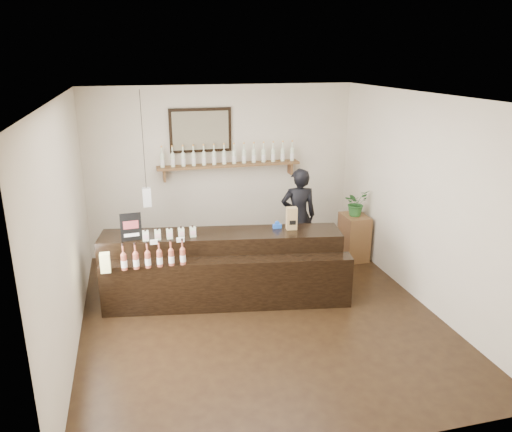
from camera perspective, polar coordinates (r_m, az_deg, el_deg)
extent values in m
plane|color=black|center=(6.71, 0.32, -11.08)|extent=(5.00, 5.00, 0.00)
plane|color=beige|center=(8.51, -3.90, 5.33)|extent=(4.50, 0.00, 4.50)
plane|color=beige|center=(3.96, 9.60, -10.26)|extent=(4.50, 0.00, 4.50)
plane|color=beige|center=(6.02, -20.86, -1.22)|extent=(0.00, 5.00, 5.00)
plane|color=beige|center=(7.04, 18.38, 1.73)|extent=(0.00, 5.00, 5.00)
plane|color=white|center=(5.88, 0.37, 13.51)|extent=(5.00, 5.00, 0.00)
cube|color=brown|center=(8.38, -3.07, 5.85)|extent=(2.40, 0.25, 0.04)
cube|color=brown|center=(8.31, -10.45, 4.61)|extent=(0.04, 0.20, 0.20)
cube|color=brown|center=(8.71, 3.92, 5.48)|extent=(0.04, 0.20, 0.20)
cube|color=black|center=(8.31, -6.37, 9.71)|extent=(1.02, 0.04, 0.72)
cube|color=#3F3828|center=(8.28, -6.34, 9.69)|extent=(0.92, 0.01, 0.62)
cube|color=white|center=(7.55, -12.36, 2.13)|extent=(0.12, 0.12, 0.28)
cylinder|color=black|center=(7.37, -12.80, 8.46)|extent=(0.01, 0.01, 1.41)
cylinder|color=silver|center=(8.22, -10.67, 6.19)|extent=(0.07, 0.07, 0.20)
cone|color=silver|center=(8.20, -10.72, 7.06)|extent=(0.07, 0.07, 0.05)
cylinder|color=silver|center=(8.19, -10.74, 7.47)|extent=(0.02, 0.02, 0.07)
cylinder|color=gold|center=(8.18, -10.76, 7.80)|extent=(0.03, 0.03, 0.02)
cylinder|color=white|center=(8.23, -10.66, 6.05)|extent=(0.07, 0.07, 0.09)
cylinder|color=silver|center=(8.24, -9.49, 6.27)|extent=(0.07, 0.07, 0.20)
cone|color=silver|center=(8.21, -9.53, 7.14)|extent=(0.07, 0.07, 0.05)
cylinder|color=silver|center=(8.20, -9.55, 7.55)|extent=(0.02, 0.02, 0.07)
cylinder|color=gold|center=(8.19, -9.57, 7.87)|extent=(0.03, 0.03, 0.02)
cylinder|color=white|center=(8.24, -9.48, 6.13)|extent=(0.07, 0.07, 0.09)
cylinder|color=silver|center=(8.25, -8.31, 6.35)|extent=(0.07, 0.07, 0.20)
cone|color=silver|center=(8.23, -8.35, 7.22)|extent=(0.07, 0.07, 0.05)
cylinder|color=silver|center=(8.22, -8.37, 7.63)|extent=(0.02, 0.02, 0.07)
cylinder|color=gold|center=(8.21, -8.38, 7.95)|extent=(0.03, 0.03, 0.02)
cylinder|color=white|center=(8.25, -8.30, 6.21)|extent=(0.07, 0.07, 0.09)
cylinder|color=silver|center=(8.27, -7.14, 6.43)|extent=(0.07, 0.07, 0.20)
cone|color=silver|center=(8.24, -7.17, 7.29)|extent=(0.07, 0.07, 0.05)
cylinder|color=silver|center=(8.23, -7.19, 7.70)|extent=(0.02, 0.02, 0.07)
cylinder|color=gold|center=(8.23, -7.20, 8.02)|extent=(0.03, 0.03, 0.02)
cylinder|color=white|center=(8.27, -7.13, 6.29)|extent=(0.07, 0.07, 0.09)
cylinder|color=silver|center=(8.29, -5.97, 6.50)|extent=(0.07, 0.07, 0.20)
cone|color=silver|center=(8.27, -6.00, 7.36)|extent=(0.07, 0.07, 0.05)
cylinder|color=silver|center=(8.26, -6.01, 7.77)|extent=(0.02, 0.02, 0.07)
cylinder|color=gold|center=(8.25, -6.03, 8.09)|extent=(0.03, 0.03, 0.02)
cylinder|color=white|center=(8.29, -5.97, 6.36)|extent=(0.07, 0.07, 0.09)
cylinder|color=silver|center=(8.32, -4.81, 6.57)|extent=(0.07, 0.07, 0.20)
cone|color=silver|center=(8.29, -4.84, 7.43)|extent=(0.07, 0.07, 0.05)
cylinder|color=silver|center=(8.28, -4.85, 7.84)|extent=(0.02, 0.02, 0.07)
cylinder|color=gold|center=(8.27, -4.85, 8.16)|extent=(0.03, 0.03, 0.02)
cylinder|color=white|center=(8.32, -4.81, 6.43)|extent=(0.07, 0.07, 0.09)
cylinder|color=silver|center=(8.34, -3.66, 6.63)|extent=(0.07, 0.07, 0.20)
cone|color=silver|center=(8.32, -3.68, 7.49)|extent=(0.07, 0.07, 0.05)
cylinder|color=silver|center=(8.31, -3.69, 7.90)|extent=(0.02, 0.02, 0.07)
cylinder|color=gold|center=(8.30, -3.69, 8.22)|extent=(0.03, 0.03, 0.02)
cylinder|color=white|center=(8.35, -3.66, 6.50)|extent=(0.07, 0.07, 0.09)
cylinder|color=silver|center=(8.38, -2.51, 6.70)|extent=(0.07, 0.07, 0.20)
cone|color=silver|center=(8.35, -2.53, 7.55)|extent=(0.07, 0.07, 0.05)
cylinder|color=silver|center=(8.34, -2.53, 7.96)|extent=(0.02, 0.02, 0.07)
cylinder|color=gold|center=(8.33, -2.54, 8.27)|extent=(0.03, 0.03, 0.02)
cylinder|color=white|center=(8.38, -2.51, 6.56)|extent=(0.07, 0.07, 0.09)
cylinder|color=silver|center=(8.41, -1.38, 6.76)|extent=(0.07, 0.07, 0.20)
cone|color=silver|center=(8.39, -1.38, 7.61)|extent=(0.07, 0.07, 0.05)
cylinder|color=silver|center=(8.38, -1.39, 8.01)|extent=(0.02, 0.02, 0.07)
cylinder|color=gold|center=(8.37, -1.39, 8.33)|extent=(0.03, 0.03, 0.02)
cylinder|color=white|center=(8.42, -1.38, 6.62)|extent=(0.07, 0.07, 0.09)
cylinder|color=silver|center=(8.45, -0.25, 6.81)|extent=(0.07, 0.07, 0.20)
cone|color=silver|center=(8.43, -0.25, 7.66)|extent=(0.07, 0.07, 0.05)
cylinder|color=silver|center=(8.42, -0.25, 8.06)|extent=(0.02, 0.02, 0.07)
cylinder|color=gold|center=(8.41, -0.25, 8.38)|extent=(0.03, 0.03, 0.02)
cylinder|color=white|center=(8.45, -0.25, 6.68)|extent=(0.07, 0.07, 0.09)
cylinder|color=silver|center=(8.49, 0.86, 6.87)|extent=(0.07, 0.07, 0.20)
cone|color=silver|center=(8.47, 0.87, 7.71)|extent=(0.07, 0.07, 0.05)
cylinder|color=silver|center=(8.46, 0.87, 8.11)|extent=(0.02, 0.02, 0.07)
cylinder|color=gold|center=(8.45, 0.87, 8.42)|extent=(0.03, 0.03, 0.02)
cylinder|color=white|center=(8.50, 0.86, 6.73)|extent=(0.07, 0.07, 0.09)
cylinder|color=silver|center=(8.54, 1.97, 6.92)|extent=(0.07, 0.07, 0.20)
cone|color=silver|center=(8.51, 1.98, 7.76)|extent=(0.07, 0.07, 0.05)
cylinder|color=silver|center=(8.50, 1.98, 8.15)|extent=(0.02, 0.02, 0.07)
cylinder|color=gold|center=(8.49, 1.99, 8.47)|extent=(0.03, 0.03, 0.02)
cylinder|color=white|center=(8.54, 1.97, 6.78)|extent=(0.07, 0.07, 0.09)
cylinder|color=silver|center=(8.58, 3.06, 6.96)|extent=(0.07, 0.07, 0.20)
cone|color=silver|center=(8.56, 3.08, 7.80)|extent=(0.07, 0.07, 0.05)
cylinder|color=silver|center=(8.55, 3.08, 8.19)|extent=(0.02, 0.02, 0.07)
cylinder|color=gold|center=(8.54, 3.09, 8.50)|extent=(0.03, 0.03, 0.02)
cylinder|color=white|center=(8.59, 3.06, 6.83)|extent=(0.07, 0.07, 0.09)
cylinder|color=silver|center=(8.63, 4.14, 7.01)|extent=(0.07, 0.07, 0.20)
cone|color=silver|center=(8.61, 4.16, 7.84)|extent=(0.07, 0.07, 0.05)
cylinder|color=silver|center=(8.60, 4.17, 8.23)|extent=(0.02, 0.02, 0.07)
cylinder|color=gold|center=(8.59, 4.18, 8.54)|extent=(0.03, 0.03, 0.02)
cylinder|color=white|center=(8.64, 4.14, 6.88)|extent=(0.07, 0.07, 0.09)
cube|color=black|center=(7.05, -3.90, -5.43)|extent=(3.35, 1.11, 0.92)
cube|color=black|center=(6.71, -3.19, -7.75)|extent=(3.31, 0.82, 0.70)
cube|color=white|center=(6.58, -11.58, -2.94)|extent=(0.10, 0.04, 0.05)
cube|color=white|center=(6.60, -8.63, -2.70)|extent=(0.10, 0.04, 0.05)
cube|color=#F4F897|center=(6.46, -16.81, -5.61)|extent=(0.12, 0.12, 0.12)
cube|color=#F4F897|center=(6.41, -16.90, -4.63)|extent=(0.12, 0.12, 0.12)
cube|color=silver|center=(6.72, -12.50, -2.22)|extent=(0.08, 0.08, 0.13)
cube|color=beige|center=(6.68, -12.49, -2.35)|extent=(0.07, 0.00, 0.06)
cylinder|color=black|center=(6.70, -12.55, -1.59)|extent=(0.02, 0.02, 0.03)
cube|color=silver|center=(6.73, -11.18, -2.12)|extent=(0.08, 0.08, 0.13)
cube|color=beige|center=(6.69, -11.16, -2.25)|extent=(0.07, 0.00, 0.06)
cylinder|color=black|center=(6.70, -11.22, -1.49)|extent=(0.02, 0.02, 0.03)
cube|color=silver|center=(6.74, -9.86, -2.02)|extent=(0.08, 0.08, 0.13)
cube|color=beige|center=(6.69, -9.83, -2.14)|extent=(0.07, 0.00, 0.06)
cylinder|color=black|center=(6.71, -9.90, -1.39)|extent=(0.02, 0.02, 0.03)
cube|color=silver|center=(6.75, -8.55, -1.91)|extent=(0.08, 0.08, 0.13)
cube|color=beige|center=(6.71, -8.51, -2.04)|extent=(0.07, 0.00, 0.06)
cylinder|color=black|center=(6.72, -8.58, -1.29)|extent=(0.02, 0.02, 0.03)
cube|color=silver|center=(6.76, -7.24, -1.81)|extent=(0.08, 0.08, 0.13)
cube|color=beige|center=(6.72, -7.19, -1.93)|extent=(0.07, 0.00, 0.06)
cylinder|color=black|center=(6.74, -7.26, -1.19)|extent=(0.02, 0.02, 0.03)
cylinder|color=#9B4834|center=(6.43, -14.85, -5.13)|extent=(0.07, 0.07, 0.20)
cone|color=#9B4834|center=(6.38, -14.94, -4.08)|extent=(0.07, 0.07, 0.05)
cylinder|color=#9B4834|center=(6.36, -14.98, -3.58)|extent=(0.02, 0.02, 0.07)
cylinder|color=black|center=(6.34, -15.02, -3.18)|extent=(0.03, 0.03, 0.02)
cylinder|color=white|center=(6.44, -14.84, -5.29)|extent=(0.07, 0.07, 0.09)
cylinder|color=#9B4834|center=(6.43, -13.55, -5.03)|extent=(0.07, 0.07, 0.20)
cone|color=#9B4834|center=(6.38, -13.63, -3.98)|extent=(0.07, 0.07, 0.05)
cylinder|color=#9B4834|center=(6.36, -13.67, -3.48)|extent=(0.02, 0.02, 0.07)
cylinder|color=black|center=(6.34, -13.70, -3.08)|extent=(0.03, 0.03, 0.02)
cylinder|color=white|center=(6.43, -13.54, -5.20)|extent=(0.07, 0.07, 0.09)
cylinder|color=#9B4834|center=(6.43, -12.25, -4.93)|extent=(0.07, 0.07, 0.20)
cone|color=#9B4834|center=(6.38, -12.33, -3.88)|extent=(0.07, 0.07, 0.05)
cylinder|color=#9B4834|center=(6.36, -12.36, -3.38)|extent=(0.02, 0.02, 0.07)
cylinder|color=black|center=(6.34, -12.39, -2.98)|extent=(0.03, 0.03, 0.02)
cylinder|color=white|center=(6.44, -12.24, -5.10)|extent=(0.07, 0.07, 0.09)
cylinder|color=#9B4834|center=(6.43, -10.95, -4.83)|extent=(0.07, 0.07, 0.20)
cone|color=#9B4834|center=(6.38, -11.02, -3.78)|extent=(0.07, 0.07, 0.05)
cylinder|color=#9B4834|center=(6.36, -11.05, -3.28)|extent=(0.02, 0.02, 0.07)
cylinder|color=black|center=(6.35, -11.08, -2.88)|extent=(0.03, 0.03, 0.02)
cylinder|color=white|center=(6.44, -10.94, -5.00)|extent=(0.07, 0.07, 0.09)
cylinder|color=#9B4834|center=(6.44, -9.66, -4.73)|extent=(0.07, 0.07, 0.20)
cone|color=#9B4834|center=(6.39, -9.72, -3.67)|extent=(0.07, 0.07, 0.05)
cylinder|color=#9B4834|center=(6.37, -9.74, -3.17)|extent=(0.02, 0.02, 0.07)
cylinder|color=black|center=(6.35, -9.77, -2.78)|extent=(0.03, 0.03, 0.02)
cylinder|color=white|center=(6.45, -9.65, -4.89)|extent=(0.07, 0.07, 0.09)
cylinder|color=#9B4834|center=(6.45, -8.36, -4.62)|extent=(0.07, 0.07, 0.20)
cone|color=#9B4834|center=(6.40, -8.42, -3.57)|extent=(0.07, 0.07, 0.05)
cylinder|color=#9B4834|center=(6.38, -8.44, -3.07)|extent=(0.02, 0.02, 0.07)
cylinder|color=black|center=(6.36, -8.46, -2.67)|extent=(0.03, 0.03, 0.02)
cylinder|color=white|center=(6.46, -8.36, -4.79)|extent=(0.07, 0.07, 0.09)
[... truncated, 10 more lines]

